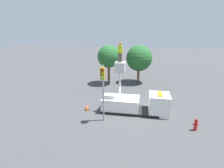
% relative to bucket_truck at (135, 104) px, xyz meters
% --- Properties ---
extents(ground_plane, '(120.00, 120.00, 0.00)m').
position_rel_bucket_truck_xyz_m(ground_plane, '(-0.49, 0.00, -0.89)').
color(ground_plane, '#424244').
extents(bucket_truck, '(6.48, 2.13, 4.93)m').
position_rel_bucket_truck_xyz_m(bucket_truck, '(0.00, 0.00, 0.00)').
color(bucket_truck, black).
rests_on(bucket_truck, ground).
extents(worker, '(0.40, 0.26, 1.75)m').
position_rel_bucket_truck_xyz_m(worker, '(-1.55, 0.00, 4.92)').
color(worker, brown).
rests_on(worker, bucket_truck).
extents(traffic_light_pole, '(0.34, 0.57, 5.05)m').
position_rel_bucket_truck_xyz_m(traffic_light_pole, '(-2.67, -2.33, 2.69)').
color(traffic_light_pole, gray).
rests_on(traffic_light_pole, ground).
extents(fire_hydrant, '(0.50, 0.26, 1.04)m').
position_rel_bucket_truck_xyz_m(fire_hydrant, '(5.00, -2.45, -0.38)').
color(fire_hydrant, red).
rests_on(fire_hydrant, ground).
extents(traffic_cone_rear, '(0.50, 0.50, 0.60)m').
position_rel_bucket_truck_xyz_m(traffic_cone_rear, '(-4.82, -0.43, -0.60)').
color(traffic_cone_rear, black).
rests_on(traffic_cone_rear, ground).
extents(tree_left_bg, '(3.81, 3.81, 5.65)m').
position_rel_bucket_truck_xyz_m(tree_left_bg, '(-0.08, 10.07, 2.84)').
color(tree_left_bg, brown).
rests_on(tree_left_bg, ground).
extents(tree_right_bg, '(3.23, 3.23, 5.67)m').
position_rel_bucket_truck_xyz_m(tree_right_bg, '(-4.38, 8.75, 3.13)').
color(tree_right_bg, brown).
rests_on(tree_right_bg, ground).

